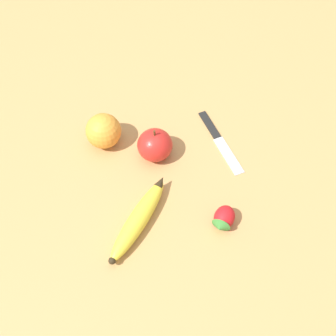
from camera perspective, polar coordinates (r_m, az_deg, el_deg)
ground_plane at (r=1.00m, az=-3.95°, el=1.90°), size 3.00×3.00×0.00m
banana at (r=0.89m, az=-3.59°, el=-6.20°), size 0.19×0.13×0.04m
orange at (r=1.00m, az=-7.88°, el=4.50°), size 0.08×0.08×0.08m
strawberry at (r=0.90m, az=6.80°, el=-6.18°), size 0.07×0.06×0.04m
apple at (r=0.97m, az=-1.61°, el=2.82°), size 0.07×0.07×0.08m
paring_knife at (r=1.02m, az=6.18°, el=3.53°), size 0.04×0.18×0.01m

